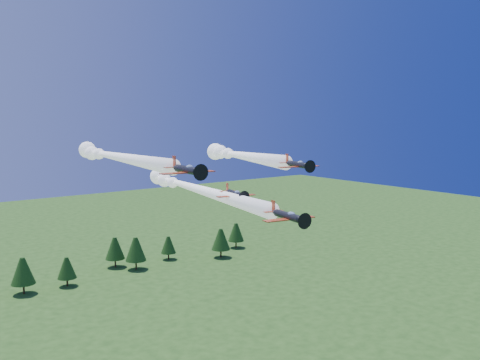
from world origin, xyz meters
TOP-DOWN VIEW (x-y plane):
  - plane_lead at (4.05, 22.81)m, footprint 15.04×60.90m
  - plane_left at (-8.22, 31.86)m, footprint 10.66×56.51m
  - plane_right at (14.15, 21.43)m, footprint 13.57×40.79m
  - plane_slot at (1.95, 6.53)m, footprint 6.93×7.62m
  - treeline at (3.54, 109.40)m, footprint 172.07×19.80m

SIDE VIEW (x-z plane):
  - treeline at x=3.54m, z-range 0.98..12.93m
  - plane_lead at x=4.05m, z-range 39.60..43.30m
  - plane_slot at x=1.95m, z-range 41.15..43.57m
  - plane_right at x=14.15m, z-range 45.67..49.37m
  - plane_left at x=-8.22m, z-range 45.84..49.54m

